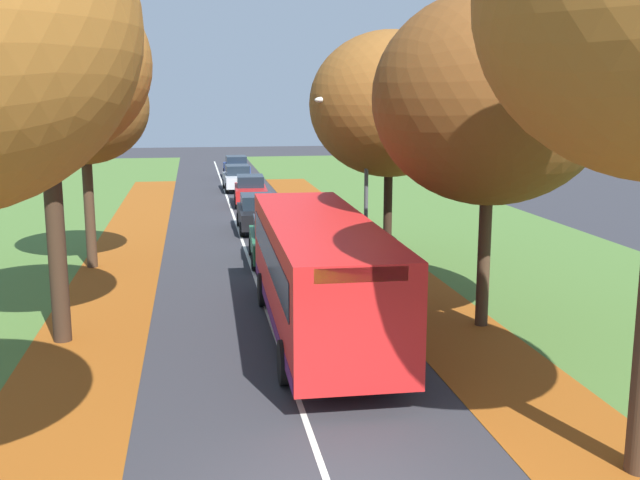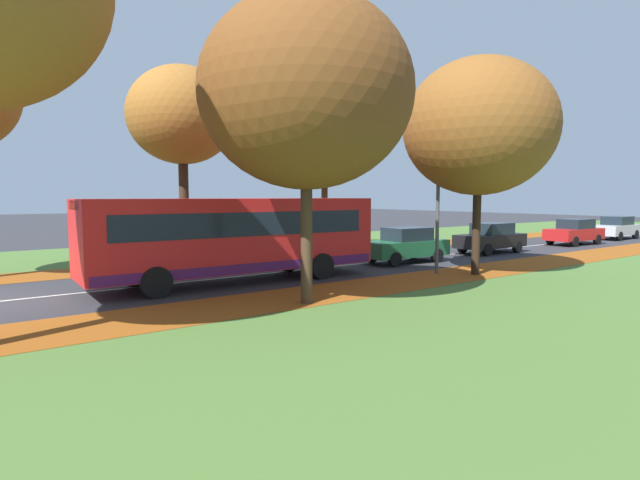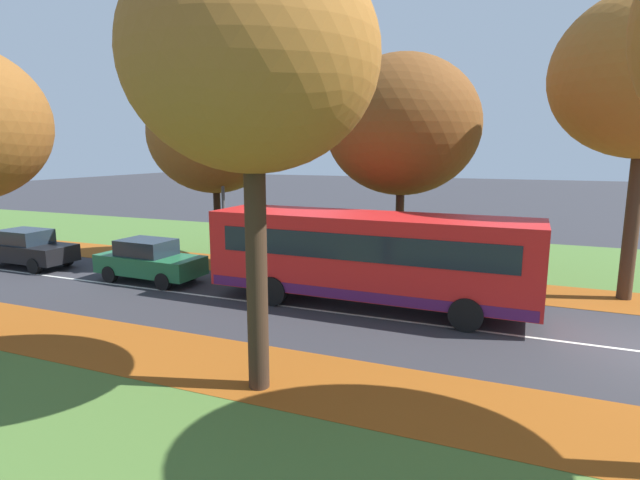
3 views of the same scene
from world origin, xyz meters
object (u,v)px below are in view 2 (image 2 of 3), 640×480
(tree_left_mid, at_px, (325,150))
(car_silver_fourth_in_line, at_px, (616,228))
(tree_right_near, at_px, (306,93))
(streetlamp_right, at_px, (432,179))
(tree_left_near, at_px, (182,116))
(car_green_lead, at_px, (405,245))
(car_black_following, at_px, (491,238))
(car_red_third_in_line, at_px, (574,232))
(tree_right_mid, at_px, (479,127))
(bus, at_px, (236,235))

(tree_left_mid, xyz_separation_m, car_silver_fourth_in_line, (6.41, 21.11, -4.81))
(tree_right_near, relative_size, streetlamp_right, 1.44)
(tree_left_near, xyz_separation_m, car_silver_fourth_in_line, (6.10, 29.42, -5.88))
(car_green_lead, bearing_deg, tree_left_mid, 178.70)
(car_black_following, height_order, car_red_third_in_line, same)
(tree_left_near, distance_m, streetlamp_right, 11.58)
(tree_right_near, distance_m, car_red_third_in_line, 24.38)
(streetlamp_right, relative_size, car_black_following, 1.42)
(tree_right_mid, relative_size, bus, 0.79)
(tree_left_mid, distance_m, tree_right_near, 14.13)
(car_red_third_in_line, height_order, car_silver_fourth_in_line, same)
(tree_right_near, bearing_deg, streetlamp_right, 104.02)
(car_green_lead, relative_size, car_red_third_in_line, 1.00)
(tree_right_mid, xyz_separation_m, bus, (-3.96, -8.32, -3.98))
(streetlamp_right, bearing_deg, car_silver_fourth_in_line, 97.12)
(tree_left_near, xyz_separation_m, tree_left_mid, (-0.31, 8.30, -1.07))
(tree_left_mid, height_order, streetlamp_right, tree_left_mid)
(tree_right_mid, relative_size, car_green_lead, 1.94)
(car_green_lead, xyz_separation_m, car_silver_fourth_in_line, (-0.07, 21.26, 0.00))
(tree_left_mid, height_order, car_green_lead, tree_left_mid)
(car_black_following, bearing_deg, car_red_third_in_line, 87.92)
(streetlamp_right, xyz_separation_m, bus, (-2.57, -7.29, -2.03))
(car_black_following, bearing_deg, tree_right_mid, -58.73)
(car_red_third_in_line, bearing_deg, tree_right_near, -79.58)
(car_silver_fourth_in_line, bearing_deg, car_red_third_in_line, -87.10)
(tree_right_mid, xyz_separation_m, streetlamp_right, (-1.39, -1.03, -1.95))
(car_black_following, bearing_deg, tree_left_near, -112.64)
(car_black_following, bearing_deg, streetlamp_right, -70.55)
(tree_left_near, bearing_deg, car_silver_fourth_in_line, 78.29)
(streetlamp_right, xyz_separation_m, car_green_lead, (-2.77, 1.41, -2.92))
(tree_right_near, bearing_deg, tree_left_near, 177.36)
(car_green_lead, bearing_deg, tree_right_near, -62.13)
(car_red_third_in_line, bearing_deg, streetlamp_right, -81.21)
(streetlamp_right, relative_size, bus, 0.57)
(tree_left_mid, relative_size, car_black_following, 1.81)
(tree_left_near, height_order, tree_right_mid, tree_left_near)
(tree_left_mid, distance_m, tree_right_mid, 10.65)
(bus, xyz_separation_m, car_green_lead, (-0.20, 8.70, -0.89))
(streetlamp_right, bearing_deg, car_green_lead, 153.03)
(tree_left_near, bearing_deg, streetlamp_right, 37.08)
(tree_right_mid, bearing_deg, car_silver_fourth_in_line, 101.05)
(bus, xyz_separation_m, car_red_third_in_line, (0.07, 23.49, -0.89))
(car_green_lead, bearing_deg, tree_right_mid, -5.21)
(tree_left_near, relative_size, bus, 0.86)
(bus, relative_size, car_silver_fourth_in_line, 2.47)
(streetlamp_right, bearing_deg, bus, -109.42)
(tree_left_mid, relative_size, car_silver_fourth_in_line, 1.81)
(tree_left_near, bearing_deg, tree_right_mid, 36.99)
(tree_right_near, height_order, car_silver_fourth_in_line, tree_right_near)
(bus, relative_size, car_green_lead, 2.45)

